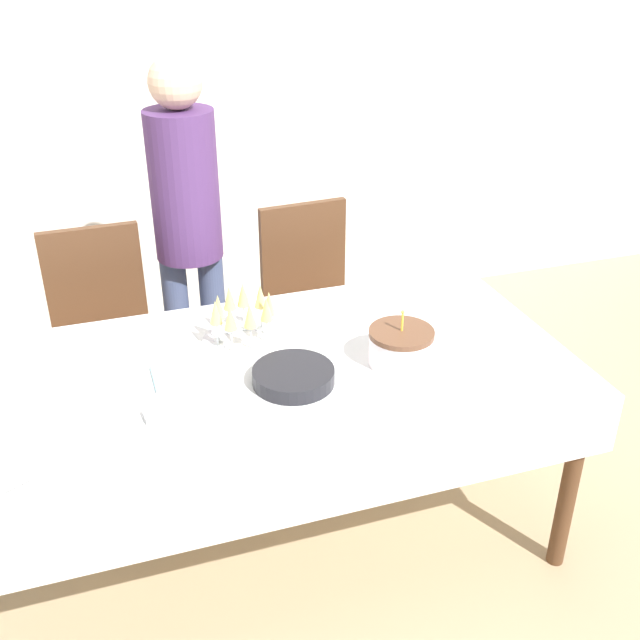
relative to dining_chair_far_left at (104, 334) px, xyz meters
The scene contains 12 objects.
ground_plane 1.08m from the dining_chair_far_left, 60.93° to the right, with size 12.00×12.00×0.00m, color tan.
wall_back 1.37m from the dining_chair_far_left, 64.93° to the left, with size 8.00×0.05×2.70m.
dining_table 0.95m from the dining_chair_far_left, 60.93° to the right, with size 2.06×1.02×0.74m.
dining_chair_far_left is the anchor object (origin of this frame).
dining_chair_far_right 0.91m from the dining_chair_far_left, ahead, with size 0.45×0.45×0.94m.
birthday_cake 1.34m from the dining_chair_far_left, 45.50° to the right, with size 0.21×0.21×0.19m.
champagne_tray 0.84m from the dining_chair_far_left, 53.74° to the right, with size 0.29×0.29×0.18m.
plate_stack_main 1.11m from the dining_chair_far_left, 59.79° to the right, with size 0.26×0.26×0.05m.
cake_knife 1.45m from the dining_chair_far_left, 50.20° to the right, with size 0.30×0.02×0.00m.
fork_pile 1.02m from the dining_chair_far_left, 80.83° to the right, with size 0.18×0.08×0.02m.
napkin_pile 0.85m from the dining_chair_far_left, 75.73° to the right, with size 0.15×0.15×0.01m.
person_standing 0.60m from the dining_chair_far_left, 14.35° to the left, with size 0.28×0.28×1.59m.
Camera 1 is at (-0.46, -2.02, 2.04)m, focal length 42.00 mm.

